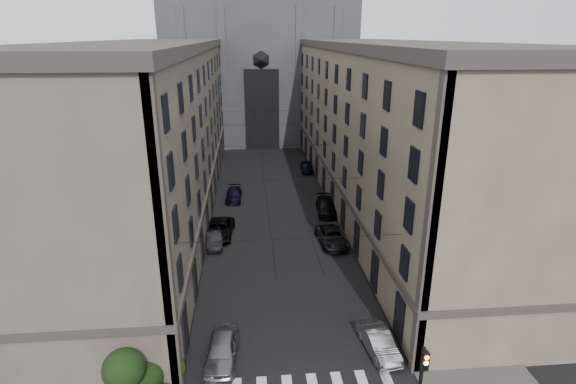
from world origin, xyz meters
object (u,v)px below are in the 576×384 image
object	(u,v)px
gothic_tower	(259,44)
car_left_far	(234,195)
car_left_midnear	(214,239)
car_right_midfar	(327,206)
car_left_midfar	(220,230)
car_right_far	(307,167)
car_right_midnear	(332,237)
traffic_light_right	(421,381)
car_right_near	(378,342)
car_left_near	(222,350)

from	to	relation	value
gothic_tower	car_left_far	size ratio (longest dim) A/B	12.25
car_left_midnear	car_right_midfar	distance (m)	14.49
gothic_tower	car_left_far	xyz separation A→B (m)	(-4.59, -37.22, -17.11)
car_left_midnear	car_left_midfar	bearing A→B (deg)	72.76
car_left_midnear	car_right_far	size ratio (longest dim) A/B	0.94
car_left_far	car_right_midnear	bearing A→B (deg)	-51.91
traffic_light_right	car_right_far	world-z (taller)	traffic_light_right
traffic_light_right	car_right_midnear	xyz separation A→B (m)	(-0.29, 22.25, -2.54)
car_right_near	car_right_far	distance (m)	40.80
car_left_midfar	car_right_near	bearing A→B (deg)	-54.52
car_left_far	car_right_midnear	size ratio (longest dim) A/B	0.88
car_left_near	car_right_midfar	bearing A→B (deg)	70.30
car_left_midfar	traffic_light_right	bearing A→B (deg)	-60.91
traffic_light_right	car_left_far	bearing A→B (deg)	105.88
car_left_midfar	car_right_far	world-z (taller)	car_left_midfar
car_left_far	car_right_midfar	bearing A→B (deg)	-24.39
car_left_midfar	car_right_midfar	world-z (taller)	car_right_midfar
gothic_tower	car_left_near	distance (m)	69.00
car_right_near	car_right_midnear	world-z (taller)	car_right_midnear
car_left_far	car_right_near	bearing A→B (deg)	-69.34
car_left_midfar	car_right_far	distance (m)	25.07
car_right_midfar	car_left_far	bearing A→B (deg)	157.46
car_left_near	car_right_near	distance (m)	10.05
car_left_far	car_right_midnear	distance (m)	16.79
car_left_near	car_right_far	size ratio (longest dim) A/B	1.07
car_left_near	car_right_far	xyz separation A→B (m)	(10.75, 40.79, -0.05)
car_right_near	car_left_midnear	bearing A→B (deg)	117.18
car_left_midfar	car_left_far	distance (m)	10.85
traffic_light_right	car_left_far	distance (m)	37.33
car_left_midfar	car_right_midfar	size ratio (longest dim) A/B	1.03
gothic_tower	car_right_near	world-z (taller)	gothic_tower
car_left_midfar	car_left_near	bearing A→B (deg)	-81.93
gothic_tower	car_right_midfar	world-z (taller)	gothic_tower
car_left_far	car_left_near	bearing A→B (deg)	-88.16
car_left_midfar	car_right_midnear	bearing A→B (deg)	-9.37
traffic_light_right	car_left_midfar	size ratio (longest dim) A/B	0.92
traffic_light_right	car_right_near	bearing A→B (deg)	91.83
car_left_far	car_right_midnear	world-z (taller)	car_right_midnear
traffic_light_right	car_left_far	world-z (taller)	traffic_light_right
car_right_midnear	car_left_midnear	bearing A→B (deg)	172.24
car_left_far	car_right_far	size ratio (longest dim) A/B	1.05
car_right_midnear	car_right_midfar	world-z (taller)	car_right_midfar
car_right_near	car_right_far	world-z (taller)	car_right_far
gothic_tower	car_left_far	bearing A→B (deg)	-97.03
car_left_midfar	car_right_near	xyz separation A→B (m)	(11.15, -18.71, -0.06)
car_right_midfar	car_right_far	bearing A→B (deg)	94.13
gothic_tower	car_left_far	distance (m)	41.22
car_right_midfar	car_right_far	world-z (taller)	car_right_midfar
car_left_near	car_left_midfar	size ratio (longest dim) A/B	0.85
gothic_tower	car_right_near	xyz separation A→B (m)	(5.40, -66.72, -17.07)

